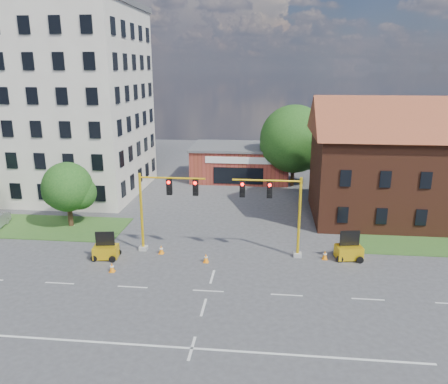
# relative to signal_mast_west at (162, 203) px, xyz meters

# --- Properties ---
(ground) EXTENTS (120.00, 120.00, 0.00)m
(ground) POSITION_rel_signal_mast_west_xyz_m (4.36, -6.00, -3.92)
(ground) COLOR #3D3D3F
(ground) RESTS_ON ground
(grass_verge_nw) EXTENTS (22.00, 6.00, 0.08)m
(grass_verge_nw) POSITION_rel_signal_mast_west_xyz_m (-15.64, 4.00, -3.88)
(grass_verge_nw) COLOR #2D5720
(grass_verge_nw) RESTS_ON ground
(grass_verge_ne) EXTENTS (14.00, 4.00, 0.08)m
(grass_verge_ne) POSITION_rel_signal_mast_west_xyz_m (22.36, 3.00, -3.88)
(grass_verge_ne) COLOR #2D5720
(grass_verge_ne) RESTS_ON ground
(lane_markings) EXTENTS (60.00, 36.00, 0.01)m
(lane_markings) POSITION_rel_signal_mast_west_xyz_m (4.36, -9.00, -3.91)
(lane_markings) COLOR silver
(lane_markings) RESTS_ON ground
(office_block) EXTENTS (18.40, 15.40, 20.60)m
(office_block) POSITION_rel_signal_mast_west_xyz_m (-15.64, 15.91, 6.39)
(office_block) COLOR beige
(office_block) RESTS_ON ground
(brick_shop) EXTENTS (12.40, 8.40, 4.30)m
(brick_shop) POSITION_rel_signal_mast_west_xyz_m (4.36, 23.99, -1.76)
(brick_shop) COLOR maroon
(brick_shop) RESTS_ON ground
(townhouse_row) EXTENTS (21.00, 11.00, 11.50)m
(townhouse_row) POSITION_rel_signal_mast_west_xyz_m (22.36, 10.00, 2.01)
(townhouse_row) COLOR #552819
(townhouse_row) RESTS_ON ground
(tree_large) EXTENTS (8.45, 8.05, 9.73)m
(tree_large) POSITION_rel_signal_mast_west_xyz_m (11.27, 21.08, 1.54)
(tree_large) COLOR #371F14
(tree_large) RESTS_ON ground
(tree_nw_front) EXTENTS (4.62, 4.40, 5.90)m
(tree_nw_front) POSITION_rel_signal_mast_west_xyz_m (-9.42, 4.58, -0.39)
(tree_nw_front) COLOR #371F14
(tree_nw_front) RESTS_ON ground
(signal_mast_west) EXTENTS (5.30, 0.60, 6.20)m
(signal_mast_west) POSITION_rel_signal_mast_west_xyz_m (0.00, 0.00, 0.00)
(signal_mast_west) COLOR #9B9B96
(signal_mast_west) RESTS_ON ground
(signal_mast_east) EXTENTS (5.30, 0.60, 6.20)m
(signal_mast_east) POSITION_rel_signal_mast_west_xyz_m (8.71, 0.00, 0.00)
(signal_mast_east) COLOR #9B9B96
(signal_mast_east) RESTS_ON ground
(trailer_west) EXTENTS (1.94, 1.44, 2.04)m
(trailer_west) POSITION_rel_signal_mast_west_xyz_m (-3.97, -1.85, -3.28)
(trailer_west) COLOR yellow
(trailer_west) RESTS_ON ground
(trailer_east) EXTENTS (2.07, 1.56, 2.14)m
(trailer_east) POSITION_rel_signal_mast_west_xyz_m (14.11, -0.07, -3.25)
(trailer_east) COLOR yellow
(trailer_east) RESTS_ON ground
(cone_a) EXTENTS (0.40, 0.40, 0.70)m
(cone_a) POSITION_rel_signal_mast_west_xyz_m (-2.74, -4.00, -3.58)
(cone_a) COLOR orange
(cone_a) RESTS_ON ground
(cone_b) EXTENTS (0.40, 0.40, 0.70)m
(cone_b) POSITION_rel_signal_mast_west_xyz_m (-0.07, -0.56, -3.58)
(cone_b) COLOR orange
(cone_b) RESTS_ON ground
(cone_c) EXTENTS (0.40, 0.40, 0.70)m
(cone_c) POSITION_rel_signal_mast_west_xyz_m (3.59, -1.76, -3.58)
(cone_c) COLOR orange
(cone_c) RESTS_ON ground
(cone_d) EXTENTS (0.40, 0.40, 0.70)m
(cone_d) POSITION_rel_signal_mast_west_xyz_m (12.36, -0.28, -3.58)
(cone_d) COLOR orange
(cone_d) RESTS_ON ground
(pickup_white) EXTENTS (5.78, 3.39, 1.51)m
(pickup_white) POSITION_rel_signal_mast_west_xyz_m (15.39, 7.53, -3.17)
(pickup_white) COLOR silver
(pickup_white) RESTS_ON ground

